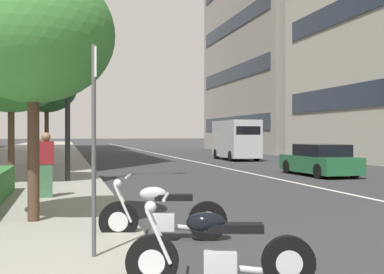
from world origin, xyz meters
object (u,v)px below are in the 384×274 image
Objects in this scene: street_lamp_with_banners at (78,44)px; motorcycle_under_tarp at (162,215)px; parking_sign_by_curb at (94,130)px; car_following_behind at (320,161)px; street_tree_mid_sidewalk at (33,34)px; delivery_van_ahead at (236,139)px; pedestrian_on_plaza at (46,164)px; motorcycle_second_in_row at (218,253)px; street_tree_near_plaza_corner at (11,64)px; street_tree_by_lamp_post at (47,87)px.

motorcycle_under_tarp is at bearing -173.11° from street_lamp_with_banners.
motorcycle_under_tarp is 0.75× the size of parking_sign_by_curb.
street_lamp_with_banners is (10.91, -0.06, 3.15)m from parking_sign_by_curb.
street_lamp_with_banners is at bearing 96.30° from car_following_behind.
delivery_van_ahead is at bearing -28.77° from street_tree_mid_sidewalk.
street_tree_mid_sidewalk is at bearing 152.84° from delivery_van_ahead.
delivery_van_ahead is 3.10× the size of pedestrian_on_plaza.
street_tree_near_plaza_corner reaches higher than motorcycle_second_in_row.
street_lamp_with_banners is 4.73× the size of pedestrian_on_plaza.
car_following_behind is 13.09m from street_tree_near_plaza_corner.
street_tree_near_plaza_corner is at bearing 11.30° from parking_sign_by_curb.
street_tree_by_lamp_post is (18.24, 2.53, 3.85)m from motorcycle_under_tarp.
delivery_van_ahead is 0.65× the size of street_lamp_with_banners.
street_lamp_with_banners is at bearing 143.55° from delivery_van_ahead.
street_tree_by_lamp_post reaches higher than street_tree_mid_sidewalk.
street_lamp_with_banners is at bearing -87.74° from street_tree_near_plaza_corner.
motorcycle_under_tarp is 0.27× the size of street_lamp_with_banners.
street_tree_mid_sidewalk is at bearing 172.68° from street_lamp_with_banners.
pedestrian_on_plaza is (-4.31, -1.30, -3.21)m from street_tree_near_plaza_corner.
street_tree_by_lamp_post reaches higher than car_following_behind.
motorcycle_second_in_row is 0.39× the size of street_tree_by_lamp_post.
street_tree_by_lamp_post is (8.71, 1.38, -0.73)m from street_lamp_with_banners.
motorcycle_under_tarp is 2.33m from parking_sign_by_curb.
motorcycle_second_in_row is at bearing -173.96° from street_lamp_with_banners.
street_tree_mid_sidewalk reaches higher than motorcycle_second_in_row.
car_following_behind is 2.48× the size of pedestrian_on_plaza.
street_tree_mid_sidewalk is 16.63m from street_tree_by_lamp_post.
parking_sign_by_curb is 0.50× the size of street_tree_near_plaza_corner.
parking_sign_by_curb is at bearing -27.07° from motorcycle_second_in_row.
street_lamp_with_banners is 2.36m from street_tree_near_plaza_corner.
parking_sign_by_curb is (1.27, 1.34, 1.44)m from motorcycle_second_in_row.
street_tree_near_plaza_corner is (7.82, 1.20, 0.52)m from street_tree_mid_sidewalk.
motorcycle_under_tarp reaches higher than motorcycle_second_in_row.
car_following_behind is at bearing 177.93° from delivery_van_ahead.
motorcycle_second_in_row is 16.19m from car_following_behind.
motorcycle_second_in_row is at bearing 145.46° from car_following_behind.
street_lamp_with_banners is at bearing -171.03° from street_tree_by_lamp_post.
car_following_behind is 14.31m from street_tree_by_lamp_post.
motorcycle_under_tarp is at bearing -126.71° from street_tree_mid_sidewalk.
street_tree_mid_sidewalk is at bearing 174.41° from pedestrian_on_plaza.
street_lamp_with_banners is (12.18, 1.29, 4.59)m from motorcycle_second_in_row.
motorcycle_second_in_row is 0.44× the size of street_tree_mid_sidewalk.
pedestrian_on_plaza is (3.52, -0.10, -2.69)m from street_tree_mid_sidewalk.
delivery_van_ahead is 0.92× the size of street_tree_near_plaza_corner.
car_following_behind is (13.45, -9.01, 0.24)m from motorcycle_second_in_row.
street_lamp_with_banners reaches higher than motorcycle_second_in_row.
street_tree_by_lamp_post reaches higher than motorcycle_second_in_row.
street_tree_mid_sidewalk is at bearing -171.27° from street_tree_near_plaza_corner.
delivery_van_ahead is at bearing -43.03° from street_tree_near_plaza_corner.
car_following_behind is at bearing -116.43° from motorcycle_under_tarp.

